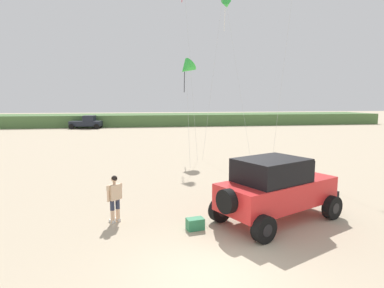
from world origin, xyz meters
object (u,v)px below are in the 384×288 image
person_watching (115,196)px  kite_black_sled (186,68)px  distant_pickup (87,122)px  kite_white_parafoil (227,4)px  cooler_box (195,224)px  jeep (276,188)px

person_watching → kite_black_sled: bearing=71.1°
distant_pickup → kite_black_sled: bearing=-67.1°
kite_white_parafoil → kite_black_sled: size_ratio=1.79×
cooler_box → kite_white_parafoil: size_ratio=0.04×
person_watching → kite_black_sled: 14.74m
jeep → kite_white_parafoil: bearing=80.4°
distant_pickup → jeep: bearing=-72.8°
kite_white_parafoil → kite_black_sled: 8.86m
jeep → kite_white_parafoil: (3.13, 18.53, 11.41)m
cooler_box → kite_black_sled: kite_black_sled is taller
kite_white_parafoil → kite_black_sled: (-4.30, -4.88, -6.01)m
kite_white_parafoil → distant_pickup: bearing=125.5°
kite_black_sled → kite_white_parafoil: bearing=48.6°
jeep → kite_black_sled: (-1.18, 13.64, 5.40)m
jeep → distant_pickup: size_ratio=1.04×
kite_white_parafoil → cooler_box: bearing=-107.8°
person_watching → kite_black_sled: (4.42, 12.87, 5.66)m
cooler_box → distant_pickup: 41.85m
jeep → distant_pickup: (-12.50, 40.41, -0.26)m
jeep → cooler_box: bearing=-173.4°
kite_white_parafoil → kite_black_sled: bearing=-131.4°
kite_white_parafoil → jeep: bearing=-99.6°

